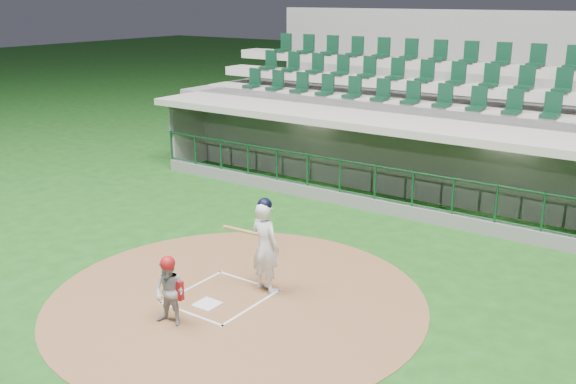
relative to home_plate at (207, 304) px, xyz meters
name	(u,v)px	position (x,y,z in m)	size (l,w,h in m)	color
ground	(231,292)	(0.00, 0.70, -0.02)	(120.00, 120.00, 0.00)	#154714
dirt_circle	(237,299)	(0.30, 0.50, -0.02)	(7.20, 7.20, 0.01)	brown
home_plate	(207,304)	(0.00, 0.00, 0.00)	(0.43, 0.43, 0.02)	silver
batter_box_chalk	(221,296)	(0.00, 0.40, 0.00)	(1.55, 1.80, 0.01)	white
dugout_structure	(413,163)	(0.23, 8.53, 0.93)	(16.40, 3.70, 3.00)	slate
seating_deck	(448,129)	(0.00, 11.61, 1.40)	(17.00, 6.72, 5.15)	slate
batter	(265,245)	(0.51, 1.13, 0.93)	(0.89, 0.90, 1.89)	silver
catcher	(169,291)	(-0.03, -0.90, 0.62)	(0.64, 0.54, 1.28)	#96979C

